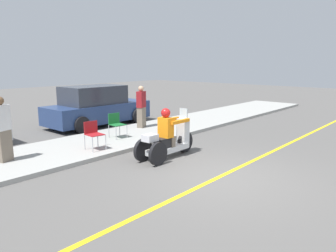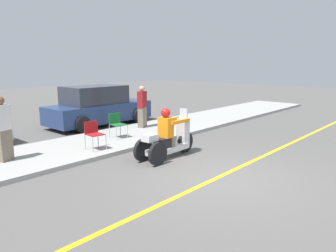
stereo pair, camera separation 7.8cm
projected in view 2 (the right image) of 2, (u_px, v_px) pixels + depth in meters
The scene contains 9 objects.
ground_plane at pixel (219, 177), 7.68m from camera, with size 60.00×60.00×0.00m, color #565451.
lane_stripe at pixel (228, 173), 7.97m from camera, with size 24.00×0.12×0.01m.
sidewalk_strip at pixel (100, 143), 10.67m from camera, with size 28.00×2.80×0.12m.
motorcycle_trike at pixel (168, 140), 9.14m from camera, with size 2.10×0.65×1.42m.
spectator_far_back at pixel (3, 130), 8.39m from camera, with size 0.46×0.35×1.69m.
spectator_with_child at pixel (142, 107), 12.78m from camera, with size 0.44×0.35×1.63m.
folding_chair_curbside at pixel (117, 123), 11.13m from camera, with size 0.51×0.51×0.82m.
folding_chair_set_back at pixel (93, 132), 9.62m from camera, with size 0.50×0.50×0.82m.
parked_car_lot_left at pixel (98, 107), 13.89m from camera, with size 4.49×1.96×1.68m.
Camera 2 is at (-6.27, -3.95, 2.65)m, focal length 35.00 mm.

